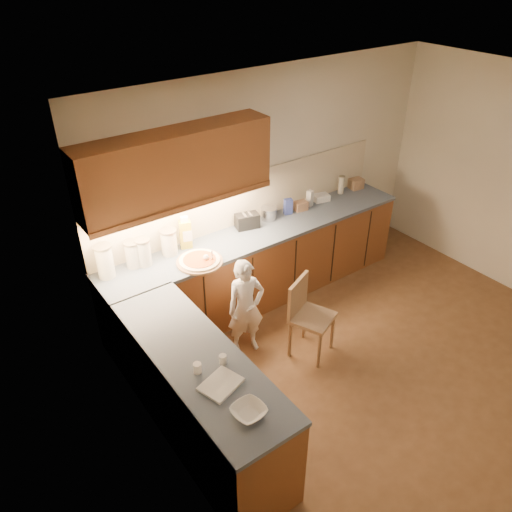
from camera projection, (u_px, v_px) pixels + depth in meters
name	position (u px, v px, depth m)	size (l,w,h in m)	color
room	(417.00, 220.00, 4.18)	(4.54, 4.50, 2.62)	brown
l_counter	(244.00, 301.00, 5.23)	(3.77, 2.62, 0.92)	brown
backsplash	(246.00, 198.00, 5.60)	(3.75, 0.02, 0.58)	beige
upper_cabinets	(177.00, 167.00, 4.70)	(1.95, 0.36, 0.73)	brown
pizza_on_board	(200.00, 261.00, 5.00)	(0.47, 0.47, 0.19)	#A17950
child	(246.00, 308.00, 5.01)	(0.39, 0.26, 1.07)	white
wooden_chair	(307.00, 312.00, 5.01)	(0.51, 0.51, 0.86)	#A58057
mixing_bowl	(249.00, 412.00, 3.40)	(0.23, 0.23, 0.06)	white
canister_a	(105.00, 261.00, 4.72)	(0.17, 0.17, 0.34)	silver
canister_b	(133.00, 254.00, 4.89)	(0.16, 0.16, 0.28)	silver
canister_c	(144.00, 252.00, 4.90)	(0.16, 0.16, 0.29)	beige
canister_d	(169.00, 242.00, 5.08)	(0.17, 0.17, 0.28)	white
oil_jug	(185.00, 233.00, 5.17)	(0.14, 0.12, 0.36)	gold
toaster	(247.00, 221.00, 5.58)	(0.29, 0.21, 0.17)	black
steel_pot	(269.00, 213.00, 5.75)	(0.19, 0.19, 0.14)	#B2B1B6
blue_box	(288.00, 207.00, 5.85)	(0.09, 0.07, 0.19)	navy
card_box_a	(301.00, 206.00, 5.96)	(0.15, 0.11, 0.11)	#966F51
white_bottle	(310.00, 198.00, 6.03)	(0.07, 0.07, 0.20)	silver
flat_pack	(321.00, 198.00, 6.18)	(0.20, 0.14, 0.08)	silver
tall_jar	(341.00, 185.00, 6.31)	(0.08, 0.08, 0.24)	beige
card_box_b	(356.00, 184.00, 6.47)	(0.17, 0.13, 0.13)	#9D7754
dough_cloth	(221.00, 384.00, 3.63)	(0.29, 0.23, 0.02)	silver
spice_jar_a	(197.00, 368.00, 3.72)	(0.06, 0.06, 0.08)	white
spice_jar_b	(223.00, 359.00, 3.80)	(0.06, 0.06, 0.08)	silver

